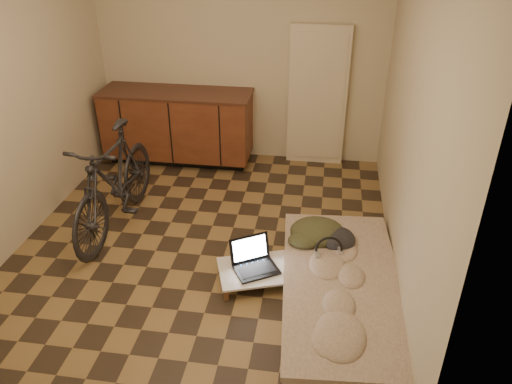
# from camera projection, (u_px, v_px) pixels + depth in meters

# --- Properties ---
(room_shell) EXTENTS (3.50, 4.00, 2.60)m
(room_shell) POSITION_uv_depth(u_px,v_px,m) (199.00, 114.00, 4.24)
(room_shell) COLOR brown
(room_shell) RESTS_ON ground
(cabinets) EXTENTS (1.84, 0.62, 0.91)m
(cabinets) POSITION_uv_depth(u_px,v_px,m) (178.00, 126.00, 6.21)
(cabinets) COLOR black
(cabinets) RESTS_ON ground
(appliance_panel) EXTENTS (0.70, 0.10, 1.70)m
(appliance_panel) POSITION_uv_depth(u_px,v_px,m) (318.00, 97.00, 6.01)
(appliance_panel) COLOR beige
(appliance_panel) RESTS_ON ground
(bicycle) EXTENTS (0.59, 1.78, 1.14)m
(bicycle) POSITION_uv_depth(u_px,v_px,m) (113.00, 176.00, 4.82)
(bicycle) COLOR black
(bicycle) RESTS_ON ground
(futon) EXTENTS (1.11, 2.08, 0.17)m
(futon) POSITION_uv_depth(u_px,v_px,m) (342.00, 289.00, 4.11)
(futon) COLOR #B2A08E
(futon) RESTS_ON ground
(clothing_pile) EXTENTS (0.57, 0.49, 0.22)m
(clothing_pile) POSITION_uv_depth(u_px,v_px,m) (323.00, 228.00, 4.56)
(clothing_pile) COLOR #353820
(clothing_pile) RESTS_ON futon
(headphones) EXTENTS (0.32, 0.30, 0.18)m
(headphones) POSITION_uv_depth(u_px,v_px,m) (329.00, 249.00, 4.31)
(headphones) COLOR black
(headphones) RESTS_ON futon
(lap_desk) EXTENTS (0.82, 0.66, 0.12)m
(lap_desk) POSITION_uv_depth(u_px,v_px,m) (260.00, 270.00, 4.30)
(lap_desk) COLOR brown
(lap_desk) RESTS_ON ground
(laptop) EXTENTS (0.47, 0.46, 0.25)m
(laptop) POSITION_uv_depth(u_px,v_px,m) (254.00, 262.00, 4.29)
(laptop) COLOR black
(laptop) RESTS_ON lap_desk
(mouse) EXTENTS (0.07, 0.10, 0.03)m
(mouse) POSITION_uv_depth(u_px,v_px,m) (292.00, 269.00, 4.27)
(mouse) COLOR silver
(mouse) RESTS_ON lap_desk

